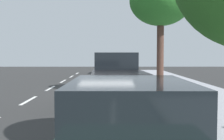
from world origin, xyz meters
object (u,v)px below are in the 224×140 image
(parked_suv_silver_far, at_px, (115,63))
(bicycle_at_curb, at_px, (127,81))
(parked_sedan_green_nearest, at_px, (129,138))
(cyclist_with_backpack, at_px, (132,70))
(parked_sedan_tan_mid, at_px, (117,70))
(street_tree_mid_block, at_px, (161,1))
(parked_pickup_black_second, at_px, (117,80))

(parked_suv_silver_far, relative_size, bicycle_at_curb, 3.43)
(parked_sedan_green_nearest, bearing_deg, cyclist_with_backpack, 85.58)
(parked_sedan_green_nearest, xyz_separation_m, cyclist_with_backpack, (0.92, 11.95, 0.27))
(parked_sedan_tan_mid, height_order, bicycle_at_curb, parked_sedan_tan_mid)
(parked_sedan_tan_mid, bearing_deg, street_tree_mid_block, -74.14)
(cyclist_with_backpack, relative_size, street_tree_mid_block, 0.30)
(parked_sedan_tan_mid, bearing_deg, bicycle_at_curb, -83.48)
(parked_sedan_tan_mid, distance_m, cyclist_with_backpack, 5.04)
(parked_pickup_black_second, height_order, parked_suv_silver_far, parked_suv_silver_far)
(parked_sedan_green_nearest, height_order, cyclist_with_backpack, cyclist_with_backpack)
(bicycle_at_curb, bearing_deg, parked_pickup_black_second, -97.89)
(parked_suv_silver_far, bearing_deg, parked_sedan_green_nearest, -90.51)
(parked_sedan_green_nearest, distance_m, parked_pickup_black_second, 7.24)
(parked_sedan_tan_mid, xyz_separation_m, bicycle_at_curb, (0.52, -4.51, -0.37))
(bicycle_at_curb, bearing_deg, parked_suv_silver_far, 92.47)
(parked_pickup_black_second, bearing_deg, street_tree_mid_block, 52.05)
(parked_suv_silver_far, bearing_deg, parked_pickup_black_second, -90.77)
(parked_pickup_black_second, bearing_deg, cyclist_with_backpack, 78.78)
(parked_sedan_green_nearest, height_order, parked_sedan_tan_mid, same)
(parked_sedan_tan_mid, bearing_deg, parked_sedan_green_nearest, -90.65)
(parked_sedan_tan_mid, height_order, cyclist_with_backpack, cyclist_with_backpack)
(parked_sedan_tan_mid, height_order, street_tree_mid_block, street_tree_mid_block)
(parked_sedan_tan_mid, bearing_deg, parked_pickup_black_second, -91.20)
(parked_sedan_green_nearest, relative_size, street_tree_mid_block, 0.79)
(cyclist_with_backpack, height_order, street_tree_mid_block, street_tree_mid_block)
(parked_pickup_black_second, relative_size, parked_sedan_tan_mid, 1.21)
(parked_sedan_green_nearest, bearing_deg, parked_sedan_tan_mid, 89.35)
(bicycle_at_curb, xyz_separation_m, cyclist_with_backpack, (0.22, -0.47, 0.65))
(parked_sedan_green_nearest, height_order, parked_suv_silver_far, parked_suv_silver_far)
(parked_sedan_green_nearest, distance_m, street_tree_mid_block, 10.88)
(parked_pickup_black_second, distance_m, parked_sedan_tan_mid, 9.69)
(cyclist_with_backpack, xyz_separation_m, street_tree_mid_block, (1.23, -1.94, 3.40))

